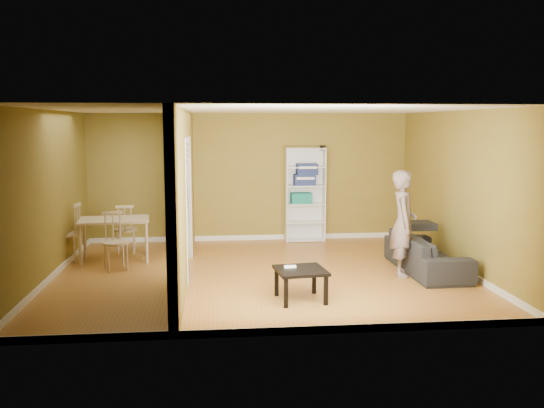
# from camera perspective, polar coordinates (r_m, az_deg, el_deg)

# --- Properties ---
(room_shell) EXTENTS (6.50, 6.50, 6.50)m
(room_shell) POSITION_cam_1_polar(r_m,az_deg,el_deg) (9.06, -1.13, 1.06)
(room_shell) COLOR #B66D2A
(room_shell) RESTS_ON ground
(partition) EXTENTS (0.22, 5.50, 2.60)m
(partition) POSITION_cam_1_polar(r_m,az_deg,el_deg) (9.04, -8.73, 0.96)
(partition) COLOR olive
(partition) RESTS_ON ground
(wall_speaker) EXTENTS (0.10, 0.10, 0.10)m
(wall_speaker) POSITION_cam_1_polar(r_m,az_deg,el_deg) (11.88, 5.06, 5.56)
(wall_speaker) COLOR black
(wall_speaker) RESTS_ON room_shell
(sofa) EXTENTS (2.05, 0.89, 0.78)m
(sofa) POSITION_cam_1_polar(r_m,az_deg,el_deg) (9.70, 15.09, -4.21)
(sofa) COLOR black
(sofa) RESTS_ON ground
(person) EXTENTS (0.84, 0.73, 1.96)m
(person) POSITION_cam_1_polar(r_m,az_deg,el_deg) (9.27, 12.91, -0.98)
(person) COLOR slate
(person) RESTS_ON ground
(bookshelf) EXTENTS (0.80, 0.35, 1.91)m
(bookshelf) POSITION_cam_1_polar(r_m,az_deg,el_deg) (11.80, 3.25, 0.96)
(bookshelf) COLOR white
(bookshelf) RESTS_ON ground
(paper_box_teal) EXTENTS (0.42, 0.27, 0.21)m
(paper_box_teal) POSITION_cam_1_polar(r_m,az_deg,el_deg) (11.75, 2.91, 0.59)
(paper_box_teal) COLOR #0B6351
(paper_box_teal) RESTS_ON bookshelf
(paper_box_navy_b) EXTENTS (0.43, 0.28, 0.22)m
(paper_box_navy_b) POSITION_cam_1_polar(r_m,az_deg,el_deg) (11.72, 3.24, 2.42)
(paper_box_navy_b) COLOR navy
(paper_box_navy_b) RESTS_ON bookshelf
(paper_box_navy_c) EXTENTS (0.42, 0.27, 0.21)m
(paper_box_navy_c) POSITION_cam_1_polar(r_m,az_deg,el_deg) (11.71, 3.48, 3.45)
(paper_box_navy_c) COLOR navy
(paper_box_navy_c) RESTS_ON bookshelf
(coffee_table) EXTENTS (0.65, 0.65, 0.44)m
(coffee_table) POSITION_cam_1_polar(r_m,az_deg,el_deg) (7.86, 2.86, -6.93)
(coffee_table) COLOR black
(coffee_table) RESTS_ON ground
(game_controller) EXTENTS (0.16, 0.04, 0.03)m
(game_controller) POSITION_cam_1_polar(r_m,az_deg,el_deg) (7.90, 1.80, -6.21)
(game_controller) COLOR white
(game_controller) RESTS_ON coffee_table
(dining_table) EXTENTS (1.19, 0.79, 0.74)m
(dining_table) POSITION_cam_1_polar(r_m,az_deg,el_deg) (10.45, -15.36, -1.83)
(dining_table) COLOR beige
(dining_table) RESTS_ON ground
(chair_left) EXTENTS (0.51, 0.51, 1.03)m
(chair_left) POSITION_cam_1_polar(r_m,az_deg,el_deg) (10.61, -19.61, -2.69)
(chair_left) COLOR tan
(chair_left) RESTS_ON ground
(chair_near) EXTENTS (0.56, 0.56, 0.95)m
(chair_near) POSITION_cam_1_polar(r_m,az_deg,el_deg) (9.81, -15.26, -3.56)
(chair_near) COLOR tan
(chair_near) RESTS_ON ground
(chair_far) EXTENTS (0.45, 0.45, 0.91)m
(chair_far) POSITION_cam_1_polar(r_m,az_deg,el_deg) (11.08, -14.28, -2.34)
(chair_far) COLOR tan
(chair_far) RESTS_ON ground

